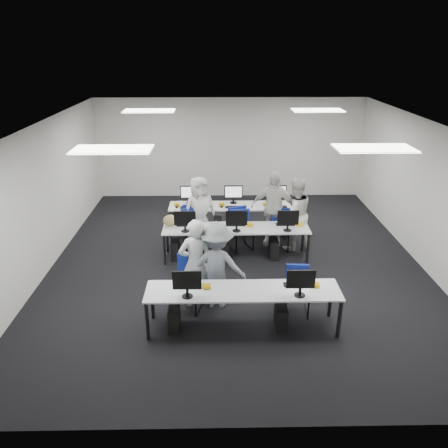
{
  "coord_description": "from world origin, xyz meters",
  "views": [
    {
      "loc": [
        -0.43,
        -8.57,
        4.5
      ],
      "look_at": [
        -0.27,
        -0.23,
        1.0
      ],
      "focal_mm": 35.0,
      "sensor_mm": 36.0,
      "label": 1
    }
  ],
  "objects_px": {
    "desk_front": "(243,293)",
    "chair_1": "(297,298)",
    "chair_5": "(195,228)",
    "student_2": "(200,211)",
    "photographer": "(217,266)",
    "desk_mid": "(236,230)",
    "chair_2": "(193,237)",
    "chair_7": "(278,231)",
    "student_1": "(294,214)",
    "chair_4": "(280,237)",
    "chair_3": "(240,236)",
    "student_3": "(273,209)",
    "student_0": "(196,263)",
    "chair_6": "(238,232)",
    "chair_0": "(188,293)"
  },
  "relations": [
    {
      "from": "desk_front",
      "to": "chair_1",
      "type": "xyz_separation_m",
      "value": [
        0.99,
        0.45,
        -0.41
      ]
    },
    {
      "from": "chair_1",
      "to": "chair_5",
      "type": "xyz_separation_m",
      "value": [
        -1.94,
        3.09,
        0.04
      ]
    },
    {
      "from": "student_2",
      "to": "photographer",
      "type": "xyz_separation_m",
      "value": [
        0.39,
        -2.69,
        -0.01
      ]
    },
    {
      "from": "desk_mid",
      "to": "chair_2",
      "type": "height_order",
      "value": "chair_2"
    },
    {
      "from": "student_2",
      "to": "photographer",
      "type": "relative_size",
      "value": 1.02
    },
    {
      "from": "chair_7",
      "to": "student_1",
      "type": "height_order",
      "value": "student_1"
    },
    {
      "from": "photographer",
      "to": "chair_5",
      "type": "bearing_deg",
      "value": -70.54
    },
    {
      "from": "chair_4",
      "to": "chair_3",
      "type": "bearing_deg",
      "value": -173.12
    },
    {
      "from": "student_3",
      "to": "chair_7",
      "type": "bearing_deg",
      "value": 46.04
    },
    {
      "from": "chair_1",
      "to": "student_0",
      "type": "distance_m",
      "value": 1.9
    },
    {
      "from": "chair_1",
      "to": "photographer",
      "type": "xyz_separation_m",
      "value": [
        -1.41,
        0.25,
        0.54
      ]
    },
    {
      "from": "chair_4",
      "to": "chair_6",
      "type": "relative_size",
      "value": 0.93
    },
    {
      "from": "chair_4",
      "to": "photographer",
      "type": "bearing_deg",
      "value": -112.92
    },
    {
      "from": "chair_4",
      "to": "student_0",
      "type": "height_order",
      "value": "student_0"
    },
    {
      "from": "chair_1",
      "to": "chair_4",
      "type": "bearing_deg",
      "value": 93.84
    },
    {
      "from": "chair_0",
      "to": "chair_6",
      "type": "distance_m",
      "value": 2.93
    },
    {
      "from": "desk_mid",
      "to": "chair_2",
      "type": "distance_m",
      "value": 1.16
    },
    {
      "from": "chair_6",
      "to": "photographer",
      "type": "bearing_deg",
      "value": -108.58
    },
    {
      "from": "student_0",
      "to": "chair_4",
      "type": "bearing_deg",
      "value": -146.33
    },
    {
      "from": "chair_5",
      "to": "student_0",
      "type": "relative_size",
      "value": 0.59
    },
    {
      "from": "chair_2",
      "to": "chair_6",
      "type": "relative_size",
      "value": 0.99
    },
    {
      "from": "chair_7",
      "to": "photographer",
      "type": "height_order",
      "value": "photographer"
    },
    {
      "from": "chair_5",
      "to": "student_2",
      "type": "height_order",
      "value": "student_2"
    },
    {
      "from": "chair_2",
      "to": "photographer",
      "type": "bearing_deg",
      "value": -94.57
    },
    {
      "from": "chair_4",
      "to": "student_2",
      "type": "bearing_deg",
      "value": 179.53
    },
    {
      "from": "chair_2",
      "to": "chair_7",
      "type": "xyz_separation_m",
      "value": [
        2.03,
        0.33,
        -0.0
      ]
    },
    {
      "from": "chair_5",
      "to": "chair_4",
      "type": "bearing_deg",
      "value": -3.57
    },
    {
      "from": "desk_front",
      "to": "chair_1",
      "type": "height_order",
      "value": "chair_1"
    },
    {
      "from": "chair_5",
      "to": "student_3",
      "type": "height_order",
      "value": "student_3"
    },
    {
      "from": "chair_1",
      "to": "student_0",
      "type": "relative_size",
      "value": 0.51
    },
    {
      "from": "photographer",
      "to": "student_1",
      "type": "bearing_deg",
      "value": -118.0
    },
    {
      "from": "chair_0",
      "to": "photographer",
      "type": "xyz_separation_m",
      "value": [
        0.53,
        0.08,
        0.5
      ]
    },
    {
      "from": "chair_3",
      "to": "photographer",
      "type": "distance_m",
      "value": 2.52
    },
    {
      "from": "desk_front",
      "to": "chair_0",
      "type": "xyz_separation_m",
      "value": [
        -0.96,
        0.62,
        -0.37
      ]
    },
    {
      "from": "desk_front",
      "to": "chair_3",
      "type": "distance_m",
      "value": 3.13
    },
    {
      "from": "chair_7",
      "to": "student_0",
      "type": "xyz_separation_m",
      "value": [
        -1.85,
        -2.67,
        0.55
      ]
    },
    {
      "from": "chair_2",
      "to": "chair_4",
      "type": "bearing_deg",
      "value": -18.03
    },
    {
      "from": "chair_5",
      "to": "chair_7",
      "type": "height_order",
      "value": "chair_5"
    },
    {
      "from": "chair_7",
      "to": "photographer",
      "type": "bearing_deg",
      "value": -121.93
    },
    {
      "from": "chair_0",
      "to": "chair_4",
      "type": "bearing_deg",
      "value": 63.05
    },
    {
      "from": "chair_1",
      "to": "chair_3",
      "type": "distance_m",
      "value": 2.79
    },
    {
      "from": "chair_6",
      "to": "student_3",
      "type": "distance_m",
      "value": 1.0
    },
    {
      "from": "chair_7",
      "to": "student_3",
      "type": "xyz_separation_m",
      "value": [
        -0.15,
        -0.09,
        0.6
      ]
    },
    {
      "from": "chair_7",
      "to": "student_2",
      "type": "distance_m",
      "value": 1.94
    },
    {
      "from": "chair_1",
      "to": "chair_6",
      "type": "relative_size",
      "value": 0.91
    },
    {
      "from": "chair_5",
      "to": "student_1",
      "type": "distance_m",
      "value": 2.42
    },
    {
      "from": "chair_6",
      "to": "chair_4",
      "type": "bearing_deg",
      "value": -24.08
    },
    {
      "from": "chair_4",
      "to": "chair_5",
      "type": "bearing_deg",
      "value": 175.84
    },
    {
      "from": "chair_4",
      "to": "student_3",
      "type": "bearing_deg",
      "value": 132.28
    },
    {
      "from": "chair_3",
      "to": "chair_5",
      "type": "xyz_separation_m",
      "value": [
        -1.08,
        0.43,
        0.01
      ]
    }
  ]
}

